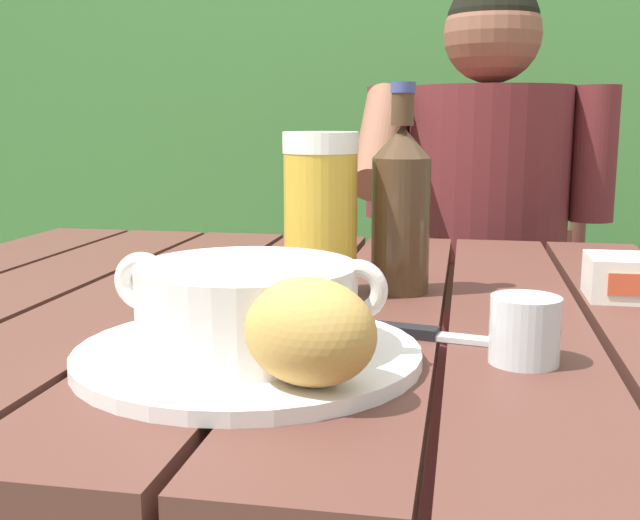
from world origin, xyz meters
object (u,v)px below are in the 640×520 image
Objects in this scene: serving_plate at (248,354)px; table_knife at (434,335)px; soup_bowl at (247,304)px; beer_glass at (321,215)px; chair_near_diner at (479,353)px; butter_tub at (637,278)px; water_glass_small at (525,330)px; bread_roll at (309,332)px; beer_bottle at (401,207)px; person_eating at (484,244)px.

serving_plate reaches higher than table_knife.
beer_glass is (0.01, 0.26, 0.04)m from soup_bowl.
butter_tub is at bearing -79.86° from chair_near_diner.
beer_glass is 3.20× the size of water_glass_small.
chair_near_diner reaches higher than butter_tub.
chair_near_diner is 1.23m from soup_bowl.
water_glass_small is (0.16, 0.12, -0.02)m from bread_roll.
serving_plate is 0.32m from beer_bottle.
beer_bottle reaches higher than beer_glass.
chair_near_diner is 1.01m from beer_glass.
table_knife is (-0.08, 0.06, -0.02)m from water_glass_small.
person_eating is 0.92m from water_glass_small.
person_eating reaches higher than soup_bowl.
water_glass_small reaches higher than table_knife.
person_eating reaches higher than butter_tub.
beer_bottle reaches higher than table_knife.
butter_tub is at bearing 43.66° from table_knife.
beer_glass is at bearing 99.26° from bread_roll.
water_glass_small is (0.01, -1.11, 0.36)m from chair_near_diner.
soup_bowl is 0.18m from table_knife.
beer_bottle is 2.23× the size of butter_tub.
person_eating is at bearing 90.81° from water_glass_small.
soup_bowl reaches higher than serving_plate.
table_knife is at bearing 32.48° from serving_plate.
beer_bottle is at bearing 104.20° from table_knife.
butter_tub is (0.14, 0.26, -0.00)m from water_glass_small.
person_eating reaches higher than water_glass_small.
person_eating is at bearing -90.83° from chair_near_diner.
water_glass_small is 0.34× the size of table_knife.
person_eating reaches higher than beer_bottle.
soup_bowl is 1.37× the size of table_knife.
chair_near_diner is 0.97m from beer_bottle.
beer_glass is at bearing 86.87° from soup_bowl.
beer_glass is at bearing -172.36° from butter_tub.
beer_bottle is 0.22m from table_knife.
person_eating is 21.46× the size of water_glass_small.
soup_bowl is 2.15× the size of butter_tub.
chair_near_diner is 8.18× the size of butter_tub.
person_eating is at bearing 103.27° from butter_tub.
serving_plate is 0.48m from butter_tub.
butter_tub is (0.27, 0.01, -0.08)m from beer_bottle.
serving_plate is 0.18m from table_knife.
water_glass_small is (0.12, -0.25, -0.07)m from beer_bottle.
chair_near_diner is at bearing 79.31° from serving_plate.
butter_tub is at bearing 7.64° from beer_glass.
soup_bowl is at bearing -140.52° from butter_tub.
chair_near_diner reaches higher than bread_roll.
beer_bottle is 0.28m from butter_tub.
table_knife is (-0.07, -1.05, 0.33)m from chair_near_diner.
chair_near_diner is at bearing 79.31° from soup_bowl.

